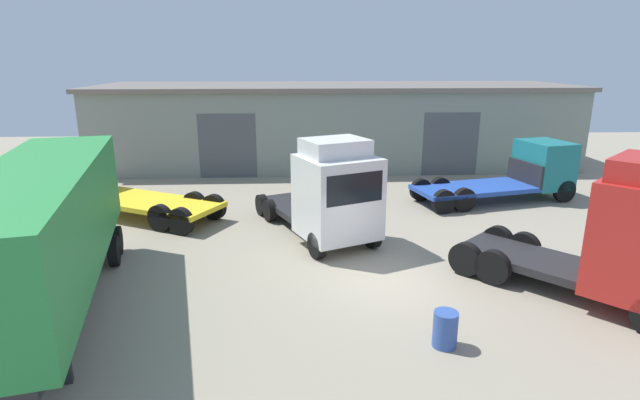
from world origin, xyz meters
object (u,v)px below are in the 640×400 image
Objects in this scene: container_trailer_green at (43,226)px; oil_drum at (445,329)px; tractor_unit_white at (331,195)px; flatbed_truck_teal at (523,172)px; flatbed_truck_orange at (99,182)px; tractor_unit_red at (628,238)px.

container_trailer_green is 10.15m from oil_drum.
oil_drum is (2.19, -6.97, -1.38)m from tractor_unit_white.
container_trailer_green is at bearing -161.91° from flatbed_truck_teal.
flatbed_truck_orange is at bearing -179.47° from container_trailer_green.
flatbed_truck_orange is at bearing 136.57° from oil_drum.
flatbed_truck_teal is at bearing 59.28° from oil_drum.
container_trailer_green is (-7.57, -5.18, 0.75)m from tractor_unit_white.
tractor_unit_red is (7.52, -5.24, 0.15)m from tractor_unit_white.
flatbed_truck_orange is at bearing 169.09° from flatbed_truck_teal.
container_trailer_green is at bearing 131.09° from flatbed_truck_orange.
tractor_unit_white is 7.82× the size of oil_drum.
tractor_unit_white is at bearing -164.08° from flatbed_truck_teal.
tractor_unit_red is at bearing 178.25° from flatbed_truck_orange.
oil_drum is at bearing -134.39° from flatbed_truck_teal.
flatbed_truck_orange is at bearing -138.05° from tractor_unit_white.
tractor_unit_white is at bearing -176.94° from flatbed_truck_orange.
container_trailer_green is at bearing 169.58° from oil_drum.
tractor_unit_white is 0.87× the size of flatbed_truck_teal.
tractor_unit_white is 9.17m from tractor_unit_red.
container_trailer_green is 12.07× the size of oil_drum.
flatbed_truck_teal is (17.13, 10.60, -1.24)m from container_trailer_green.
tractor_unit_red is 0.74× the size of flatbed_truck_orange.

